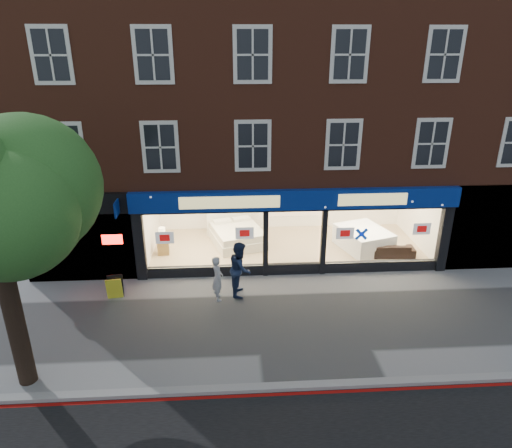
{
  "coord_description": "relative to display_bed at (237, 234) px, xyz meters",
  "views": [
    {
      "loc": [
        -2.31,
        -11.78,
        8.01
      ],
      "look_at": [
        -1.43,
        2.5,
        2.24
      ],
      "focal_mm": 32.0,
      "sensor_mm": 36.0,
      "label": 1
    }
  ],
  "objects": [
    {
      "name": "kerb_line",
      "position": [
        2.04,
        -8.9,
        -0.47
      ],
      "size": [
        60.0,
        0.1,
        0.01
      ],
      "primitive_type": "cube",
      "color": "#8C0A07",
      "rests_on": "ground"
    },
    {
      "name": "ground",
      "position": [
        2.04,
        -5.8,
        -0.48
      ],
      "size": [
        120.0,
        120.0,
        0.0
      ],
      "primitive_type": "plane",
      "color": "gray",
      "rests_on": "ground"
    },
    {
      "name": "pedestrian_blue",
      "position": [
        0.04,
        -4.03,
        0.46
      ],
      "size": [
        0.79,
        0.97,
        1.88
      ],
      "primitive_type": "imported",
      "rotation": [
        0.0,
        0.0,
        1.49
      ],
      "color": "#182545",
      "rests_on": "ground"
    },
    {
      "name": "showroom_floor",
      "position": [
        2.04,
        -0.55,
        -0.43
      ],
      "size": [
        11.0,
        4.5,
        0.1
      ],
      "primitive_type": "cube",
      "color": "tan",
      "rests_on": "ground"
    },
    {
      "name": "kerb_stone",
      "position": [
        2.04,
        -8.7,
        -0.42
      ],
      "size": [
        60.0,
        0.25,
        0.12
      ],
      "primitive_type": "cube",
      "color": "gray",
      "rests_on": "ground"
    },
    {
      "name": "pedestrian_grey",
      "position": [
        -0.72,
        -4.34,
        0.29
      ],
      "size": [
        0.47,
        0.62,
        1.54
      ],
      "primitive_type": "imported",
      "rotation": [
        0.0,
        0.0,
        1.76
      ],
      "color": "#B1B3B9",
      "rests_on": "ground"
    },
    {
      "name": "mattress_stack",
      "position": [
        5.14,
        -0.92,
        0.04
      ],
      "size": [
        2.23,
        2.52,
        0.83
      ],
      "rotation": [
        0.0,
        0.0,
        0.32
      ],
      "color": "white",
      "rests_on": "showroom_floor"
    },
    {
      "name": "bedside_table",
      "position": [
        -2.94,
        -0.93,
        -0.1
      ],
      "size": [
        0.49,
        0.49,
        0.55
      ],
      "primitive_type": "cube",
      "rotation": [
        0.0,
        0.0,
        0.1
      ],
      "color": "brown",
      "rests_on": "showroom_floor"
    },
    {
      "name": "display_bed",
      "position": [
        0.0,
        0.0,
        0.0
      ],
      "size": [
        2.57,
        2.85,
        1.36
      ],
      "rotation": [
        0.0,
        0.0,
        0.29
      ],
      "color": "white",
      "rests_on": "showroom_floor"
    },
    {
      "name": "building",
      "position": [
        2.02,
        1.13,
        6.19
      ],
      "size": [
        19.0,
        8.26,
        10.3
      ],
      "color": "brown",
      "rests_on": "ground"
    },
    {
      "name": "sofa",
      "position": [
        6.05,
        -1.68,
        -0.12
      ],
      "size": [
        1.81,
        0.8,
        0.52
      ],
      "primitive_type": "imported",
      "rotation": [
        0.0,
        0.0,
        3.08
      ],
      "color": "black",
      "rests_on": "showroom_floor"
    },
    {
      "name": "a_board",
      "position": [
        -4.13,
        -4.08,
        -0.08
      ],
      "size": [
        0.56,
        0.4,
        0.79
      ],
      "primitive_type": "cube",
      "rotation": [
        0.0,
        0.0,
        0.14
      ],
      "color": "yellow",
      "rests_on": "ground"
    }
  ]
}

